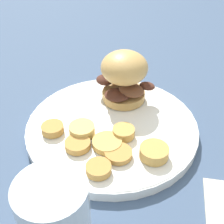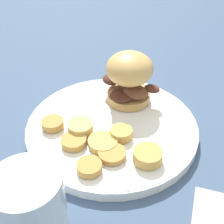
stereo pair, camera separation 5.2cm
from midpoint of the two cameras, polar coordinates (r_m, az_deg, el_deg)
ground_plane at (r=0.55m, az=2.72°, el=-3.72°), size 4.00×4.00×0.00m
dinner_plate at (r=0.54m, az=2.75°, el=-2.89°), size 0.29×0.29×0.02m
sandwich at (r=0.57m, az=5.79°, el=6.40°), size 0.11×0.10×0.10m
potato_round_0 at (r=0.48m, az=3.14°, el=-7.80°), size 0.04×0.04×0.01m
potato_round_1 at (r=0.49m, az=1.33°, el=-5.70°), size 0.05×0.05×0.01m
potato_round_2 at (r=0.46m, az=-0.89°, el=-10.15°), size 0.04×0.04×0.01m
potato_round_3 at (r=0.47m, az=9.71°, el=-8.03°), size 0.04×0.04×0.02m
potato_round_4 at (r=0.51m, az=-2.94°, el=-2.94°), size 0.04×0.04×0.02m
potato_round_5 at (r=0.50m, az=-4.21°, el=-5.30°), size 0.04×0.04×0.01m
potato_round_6 at (r=0.51m, az=4.62°, el=-3.99°), size 0.04×0.04×0.01m
potato_round_7 at (r=0.53m, az=-8.08°, el=-2.23°), size 0.04×0.04×0.01m
drinking_glass at (r=0.37m, az=-10.19°, el=-18.34°), size 0.08×0.08×0.12m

